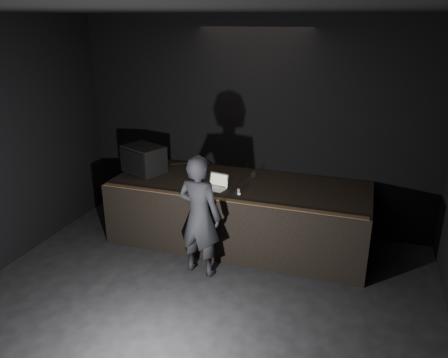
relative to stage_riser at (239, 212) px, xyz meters
name	(u,v)px	position (x,y,z in m)	size (l,w,h in m)	color
ground	(166,354)	(0.00, -2.73, -0.50)	(7.00, 7.00, 0.00)	black
room_walls	(155,179)	(0.00, -2.73, 1.52)	(6.10, 7.10, 3.52)	black
stage_riser	(239,212)	(0.00, 0.00, 0.00)	(4.00, 1.50, 1.00)	black
riser_lip	(225,200)	(0.00, -0.71, 0.51)	(3.92, 0.10, 0.01)	brown
stage_monitor	(144,159)	(-1.67, 0.03, 0.72)	(0.79, 0.70, 0.44)	black
cable	(176,164)	(-1.33, 0.54, 0.51)	(0.02, 0.02, 0.89)	black
laptop	(217,185)	(-0.26, -0.31, 0.56)	(0.35, 0.32, 0.21)	white
beer_can	(193,174)	(-0.76, -0.03, 0.58)	(0.07, 0.07, 0.17)	silver
plastic_cup	(253,175)	(0.15, 0.29, 0.55)	(0.09, 0.09, 0.11)	white
wii_remote	(239,192)	(0.11, -0.38, 0.52)	(0.04, 0.16, 0.03)	silver
person	(199,216)	(-0.25, -1.06, 0.37)	(0.64, 0.42, 1.75)	black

